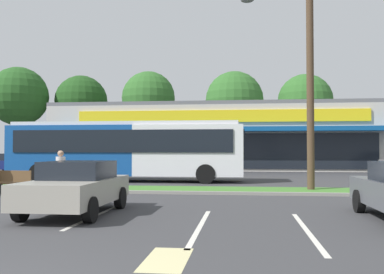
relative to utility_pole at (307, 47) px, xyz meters
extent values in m
cube|color=#427A2D|center=(-6.19, -0.15, -5.95)|extent=(56.00, 2.20, 0.12)
cube|color=gray|center=(-6.19, -1.37, -5.95)|extent=(56.00, 0.24, 0.12)
cube|color=silver|center=(-6.57, -6.86, -6.00)|extent=(0.12, 4.80, 0.01)
cube|color=silver|center=(-3.64, -8.31, -6.00)|extent=(0.12, 4.80, 0.01)
cube|color=silver|center=(-1.26, -8.59, -6.00)|extent=(0.12, 4.80, 0.01)
cube|color=beige|center=(-3.88, -11.36, -6.00)|extent=(0.70, 1.60, 0.01)
cube|color=#BCB7AD|center=(-4.50, 22.25, -3.35)|extent=(28.76, 12.60, 5.33)
cube|color=black|center=(-4.50, 15.91, -4.41)|extent=(24.16, 0.08, 2.77)
cube|color=#0F4C8C|center=(-4.50, 15.25, -2.71)|extent=(27.03, 1.40, 0.35)
cube|color=yellow|center=(-4.50, 15.87, -1.64)|extent=(23.01, 0.16, 0.96)
cube|color=slate|center=(-4.50, 22.25, -0.53)|extent=(28.76, 12.60, 0.30)
cylinder|color=#473323|center=(-29.04, 30.04, -3.32)|extent=(0.44, 0.44, 5.37)
sphere|color=#23511E|center=(-29.04, 30.04, 1.96)|extent=(6.94, 6.94, 6.94)
cylinder|color=#473323|center=(-22.40, 32.82, -3.41)|extent=(0.44, 0.44, 5.20)
sphere|color=#1E4719|center=(-22.40, 32.82, 1.58)|extent=(6.37, 6.37, 6.37)
cylinder|color=#473323|center=(-13.83, 32.19, -3.28)|extent=(0.44, 0.44, 5.46)
sphere|color=#2D6026|center=(-13.83, 32.19, 1.82)|extent=(6.32, 6.32, 6.32)
cylinder|color=#473323|center=(-3.59, 29.67, -3.64)|extent=(0.44, 0.44, 4.74)
sphere|color=#2D6026|center=(-3.59, 29.67, 1.13)|extent=(6.39, 6.39, 6.39)
cylinder|color=#473323|center=(4.22, 30.80, -3.62)|extent=(0.44, 0.44, 4.78)
sphere|color=#2D6026|center=(4.22, 30.80, 1.04)|extent=(6.05, 6.05, 6.05)
cylinder|color=#4C3826|center=(0.13, 0.02, -0.36)|extent=(0.30, 0.30, 11.31)
ellipsoid|color=#59595B|center=(-2.45, -0.30, 1.98)|extent=(0.56, 0.32, 0.24)
cube|color=#144793|center=(-11.91, 4.94, -4.31)|extent=(7.04, 2.55, 2.70)
cube|color=silver|center=(-5.51, 4.95, -4.31)|extent=(5.76, 2.55, 2.70)
cube|color=silver|center=(-9.03, 4.95, -2.86)|extent=(12.29, 2.30, 0.20)
cube|color=black|center=(-9.03, 3.64, -3.82)|extent=(11.77, 0.06, 1.19)
cube|color=black|center=(-2.60, 4.95, -3.98)|extent=(0.06, 2.17, 1.51)
cylinder|color=black|center=(-4.55, 6.12, -5.51)|extent=(1.00, 0.30, 1.00)
cylinder|color=black|center=(-4.55, 3.77, -5.51)|extent=(1.00, 0.30, 1.00)
cylinder|color=black|center=(-9.99, 6.12, -5.51)|extent=(1.00, 0.30, 1.00)
cylinder|color=black|center=(-9.99, 3.77, -5.51)|extent=(1.00, 0.30, 1.00)
cylinder|color=black|center=(-13.51, 6.12, -5.51)|extent=(1.00, 0.30, 1.00)
cylinder|color=black|center=(-13.51, 3.77, -5.51)|extent=(1.00, 0.30, 1.00)
cube|color=brown|center=(-11.54, -2.32, -5.56)|extent=(1.60, 0.45, 0.06)
cube|color=brown|center=(-11.54, -2.51, -5.28)|extent=(1.60, 0.06, 0.44)
cube|color=#333338|center=(-10.93, -2.32, -5.78)|extent=(0.08, 0.36, 0.45)
cube|color=#9E998C|center=(-7.20, -6.91, -5.37)|extent=(1.87, 4.16, 0.64)
cube|color=black|center=(-7.20, -6.71, -4.81)|extent=(1.64, 1.87, 0.48)
cylinder|color=black|center=(-6.31, -8.20, -5.69)|extent=(0.22, 0.64, 0.64)
cylinder|color=black|center=(-8.09, -8.20, -5.69)|extent=(0.22, 0.64, 0.64)
cylinder|color=black|center=(-6.31, -5.62, -5.69)|extent=(0.22, 0.64, 0.64)
cylinder|color=black|center=(-8.09, -5.62, -5.69)|extent=(0.22, 0.64, 0.64)
cube|color=navy|center=(-18.85, 11.32, -5.37)|extent=(4.34, 1.86, 0.63)
cube|color=black|center=(-19.07, 11.32, -4.81)|extent=(1.95, 1.63, 0.49)
cylinder|color=black|center=(-17.50, 12.20, -5.69)|extent=(0.64, 0.22, 0.64)
cylinder|color=black|center=(-17.50, 10.44, -5.69)|extent=(0.64, 0.22, 0.64)
cylinder|color=black|center=(-20.20, 12.20, -5.69)|extent=(0.64, 0.22, 0.64)
cylinder|color=black|center=(0.59, -5.63, -5.69)|extent=(0.22, 0.64, 0.64)
cube|color=slate|center=(-13.52, 9.76, -5.34)|extent=(4.40, 1.88, 0.70)
cube|color=black|center=(-13.30, 9.76, -4.74)|extent=(1.98, 1.66, 0.50)
cylinder|color=black|center=(-14.88, 8.86, -5.69)|extent=(0.64, 0.22, 0.64)
cylinder|color=black|center=(-14.88, 10.65, -5.69)|extent=(0.64, 0.22, 0.64)
cylinder|color=black|center=(-12.15, 8.86, -5.69)|extent=(0.64, 0.22, 0.64)
cylinder|color=black|center=(-12.15, 10.65, -5.69)|extent=(0.64, 0.22, 0.64)
cylinder|color=#47423D|center=(-9.45, -2.74, -5.59)|extent=(0.30, 0.30, 0.83)
cylinder|color=silver|center=(-9.45, -2.74, -4.84)|extent=(0.35, 0.35, 0.66)
sphere|color=tan|center=(-9.45, -2.74, -4.40)|extent=(0.23, 0.23, 0.23)
camera|label=1|loc=(-2.64, -18.33, -4.21)|focal=40.60mm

